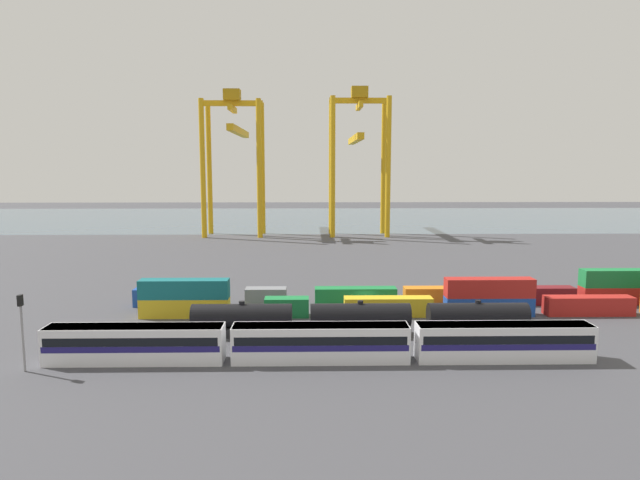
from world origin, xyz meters
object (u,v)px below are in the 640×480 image
at_px(shipping_container_14, 444,296).
at_px(passenger_train, 321,341).
at_px(freight_tank_row, 360,319).
at_px(shipping_container_2, 287,307).
at_px(shipping_container_15, 533,295).
at_px(shipping_container_4, 489,306).
at_px(gantry_crane_west, 235,146).
at_px(signal_mast, 22,322).
at_px(gantry_crane_central, 358,148).

bearing_deg(shipping_container_14, passenger_train, -128.19).
distance_m(passenger_train, shipping_container_14, 30.73).
distance_m(passenger_train, freight_tank_row, 10.34).
height_order(shipping_container_2, shipping_container_15, same).
bearing_deg(freight_tank_row, shipping_container_2, 136.44).
bearing_deg(shipping_container_4, shipping_container_14, 126.35).
bearing_deg(gantry_crane_west, shipping_container_2, -78.54).
bearing_deg(shipping_container_15, signal_mast, -156.72).
bearing_deg(gantry_crane_central, gantry_crane_west, 179.28).
bearing_deg(gantry_crane_central, shipping_container_4, -84.03).
bearing_deg(passenger_train, gantry_crane_central, 83.15).
distance_m(passenger_train, signal_mast, 29.94).
bearing_deg(shipping_container_4, shipping_container_2, 180.00).
relative_size(shipping_container_14, shipping_container_15, 1.00).
relative_size(freight_tank_row, shipping_container_4, 3.37).
height_order(signal_mast, shipping_container_14, signal_mast).
distance_m(shipping_container_15, gantry_crane_west, 108.81).
distance_m(freight_tank_row, signal_mast, 36.71).
bearing_deg(shipping_container_15, shipping_container_2, -170.29).
distance_m(signal_mast, shipping_container_4, 57.19).
height_order(shipping_container_2, shipping_container_14, same).
xyz_separation_m(shipping_container_4, shipping_container_14, (-4.61, 6.26, 0.00)).
height_order(passenger_train, freight_tank_row, freight_tank_row).
bearing_deg(shipping_container_4, gantry_crane_central, 95.97).
height_order(shipping_container_14, shipping_container_15, same).
xyz_separation_m(passenger_train, freight_tank_row, (5.01, 9.05, -0.13)).
bearing_deg(gantry_crane_central, passenger_train, -96.85).
height_order(freight_tank_row, shipping_container_15, freight_tank_row).
relative_size(freight_tank_row, gantry_crane_central, 0.93).
bearing_deg(signal_mast, freight_tank_row, 18.44).
distance_m(shipping_container_2, shipping_container_15, 37.11).
distance_m(freight_tank_row, gantry_crane_west, 111.48).
bearing_deg(shipping_container_2, freight_tank_row, -43.56).
distance_m(shipping_container_2, shipping_container_14, 24.10).
bearing_deg(gantry_crane_central, shipping_container_15, -78.18).
bearing_deg(freight_tank_row, passenger_train, -118.97).
height_order(passenger_train, shipping_container_15, passenger_train).
bearing_deg(shipping_container_2, shipping_container_15, 9.71).
height_order(signal_mast, gantry_crane_west, gantry_crane_west).
xyz_separation_m(shipping_container_14, gantry_crane_west, (-42.73, 89.75, 25.36)).
xyz_separation_m(shipping_container_14, shipping_container_15, (13.31, 0.00, 0.00)).
distance_m(signal_mast, gantry_crane_west, 118.55).
height_order(shipping_container_2, gantry_crane_central, gantry_crane_central).
distance_m(signal_mast, shipping_container_2, 32.81).
relative_size(freight_tank_row, signal_mast, 5.20).
height_order(gantry_crane_west, gantry_crane_central, gantry_crane_central).
distance_m(passenger_train, shipping_container_2, 18.41).
height_order(freight_tank_row, shipping_container_4, freight_tank_row).
bearing_deg(gantry_crane_central, shipping_container_14, -86.55).
relative_size(passenger_train, shipping_container_14, 4.74).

